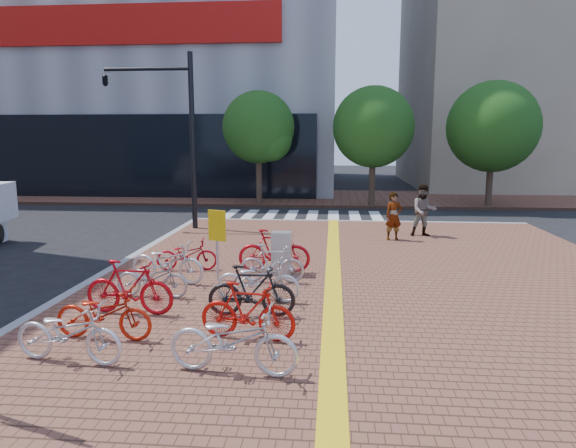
# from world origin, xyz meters

# --- Properties ---
(ground) EXTENTS (120.00, 120.00, 0.00)m
(ground) POSITION_xyz_m (0.00, 0.00, 0.00)
(ground) COLOR black
(ground) RESTS_ON ground
(kerb_north) EXTENTS (14.00, 0.25, 0.15)m
(kerb_north) POSITION_xyz_m (3.00, 12.00, 0.08)
(kerb_north) COLOR gray
(kerb_north) RESTS_ON ground
(far_sidewalk) EXTENTS (70.00, 8.00, 0.15)m
(far_sidewalk) POSITION_xyz_m (0.00, 21.00, 0.07)
(far_sidewalk) COLOR brown
(far_sidewalk) RESTS_ON ground
(department_store) EXTENTS (36.00, 24.27, 28.00)m
(department_store) POSITION_xyz_m (-15.99, 31.95, 13.98)
(department_store) COLOR gray
(department_store) RESTS_ON ground
(building_beige) EXTENTS (20.00, 18.00, 18.00)m
(building_beige) POSITION_xyz_m (18.00, 32.00, 9.00)
(building_beige) COLOR gray
(building_beige) RESTS_ON ground
(crosswalk) EXTENTS (7.50, 4.00, 0.01)m
(crosswalk) POSITION_xyz_m (0.50, 14.00, 0.01)
(crosswalk) COLOR silver
(crosswalk) RESTS_ON ground
(street_trees) EXTENTS (16.20, 4.60, 6.35)m
(street_trees) POSITION_xyz_m (5.04, 17.45, 4.10)
(street_trees) COLOR #38281E
(street_trees) RESTS_ON far_sidewalk
(bike_0) EXTENTS (1.89, 0.86, 0.96)m
(bike_0) POSITION_xyz_m (-2.11, -2.49, 0.63)
(bike_0) COLOR silver
(bike_0) RESTS_ON sidewalk
(bike_1) EXTENTS (1.79, 0.70, 0.92)m
(bike_1) POSITION_xyz_m (-1.99, -1.53, 0.61)
(bike_1) COLOR red
(bike_1) RESTS_ON sidewalk
(bike_2) EXTENTS (1.85, 0.62, 1.10)m
(bike_2) POSITION_xyz_m (-2.05, -0.23, 0.70)
(bike_2) COLOR red
(bike_2) RESTS_ON sidewalk
(bike_3) EXTENTS (1.66, 0.65, 0.86)m
(bike_3) POSITION_xyz_m (-1.99, 0.89, 0.58)
(bike_3) COLOR #ACADB1
(bike_3) RESTS_ON sidewalk
(bike_4) EXTENTS (2.02, 1.03, 1.01)m
(bike_4) POSITION_xyz_m (-2.02, 2.06, 0.66)
(bike_4) COLOR silver
(bike_4) RESTS_ON sidewalk
(bike_5) EXTENTS (1.66, 0.77, 0.84)m
(bike_5) POSITION_xyz_m (-1.89, 3.24, 0.57)
(bike_5) COLOR #B60D1C
(bike_5) RESTS_ON sidewalk
(bike_6) EXTENTS (2.04, 0.89, 1.04)m
(bike_6) POSITION_xyz_m (0.52, -2.65, 0.67)
(bike_6) COLOR silver
(bike_6) RESTS_ON sidewalk
(bike_7) EXTENTS (1.76, 0.70, 1.03)m
(bike_7) POSITION_xyz_m (0.52, -1.33, 0.66)
(bike_7) COLOR red
(bike_7) RESTS_ON sidewalk
(bike_8) EXTENTS (1.74, 0.56, 1.03)m
(bike_8) POSITION_xyz_m (0.40, -0.16, 0.67)
(bike_8) COLOR black
(bike_8) RESTS_ON sidewalk
(bike_9) EXTENTS (1.84, 0.70, 0.95)m
(bike_9) POSITION_xyz_m (0.39, 0.78, 0.63)
(bike_9) COLOR silver
(bike_9) RESTS_ON sidewalk
(bike_10) EXTENTS (1.58, 0.47, 0.95)m
(bike_10) POSITION_xyz_m (0.51, 2.27, 0.62)
(bike_10) COLOR #AFAFB4
(bike_10) RESTS_ON sidewalk
(bike_11) EXTENTS (1.89, 0.54, 1.13)m
(bike_11) POSITION_xyz_m (0.45, 3.27, 0.72)
(bike_11) COLOR #B60D18
(bike_11) RESTS_ON sidewalk
(pedestrian_a) EXTENTS (0.69, 0.55, 1.65)m
(pedestrian_a) POSITION_xyz_m (4.06, 7.93, 0.97)
(pedestrian_a) COLOR gray
(pedestrian_a) RESTS_ON sidewalk
(pedestrian_b) EXTENTS (0.93, 0.74, 1.85)m
(pedestrian_b) POSITION_xyz_m (5.20, 8.72, 1.08)
(pedestrian_b) COLOR #4E5562
(pedestrian_b) RESTS_ON sidewalk
(utility_box) EXTENTS (0.52, 0.38, 1.11)m
(utility_box) POSITION_xyz_m (0.66, 3.07, 0.70)
(utility_box) COLOR #BABABF
(utility_box) RESTS_ON sidewalk
(yellow_sign) EXTENTS (0.46, 0.20, 1.75)m
(yellow_sign) POSITION_xyz_m (-0.86, 2.37, 1.36)
(yellow_sign) COLOR #B7B7BC
(yellow_sign) RESTS_ON sidewalk
(traffic_light_pole) EXTENTS (3.57, 1.38, 6.65)m
(traffic_light_pole) POSITION_xyz_m (-4.94, 9.65, 4.74)
(traffic_light_pole) COLOR black
(traffic_light_pole) RESTS_ON sidewalk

